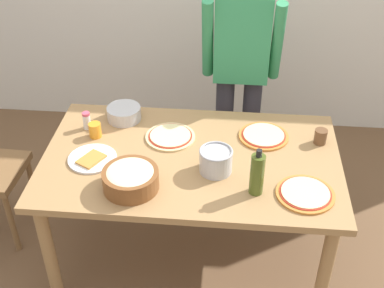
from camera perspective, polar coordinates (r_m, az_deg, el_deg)
name	(u,v)px	position (r m, az deg, el deg)	size (l,w,h in m)	color
ground	(191,254)	(3.27, -0.08, -12.12)	(8.00, 8.00, 0.00)	brown
dining_table	(191,170)	(2.81, -0.09, -2.93)	(1.60, 0.96, 0.76)	#A37A4C
person_cook	(241,65)	(3.29, 5.45, 8.78)	(0.49, 0.25, 1.62)	#2D2D38
pizza_raw_on_board	(170,136)	(2.90, -2.43, 0.84)	(0.28, 0.28, 0.02)	beige
pizza_cooked_on_tray	(264,136)	(2.93, 7.98, 0.92)	(0.28, 0.28, 0.02)	#C67A33
pizza_second_cooked	(305,194)	(2.57, 12.50, -5.41)	(0.29, 0.29, 0.02)	#C67A33
plate_with_slice	(92,159)	(2.78, -11.05, -1.62)	(0.26, 0.26, 0.02)	white
popcorn_bowl	(130,178)	(2.54, -6.86, -3.76)	(0.28, 0.28, 0.11)	brown
mixing_bowl_steel	(124,113)	(3.07, -7.58, 3.40)	(0.20, 0.20, 0.08)	#B7B7BC
olive_oil_bottle	(257,174)	(2.48, 7.26, -3.33)	(0.07, 0.07, 0.26)	#47561E
steel_pot	(216,160)	(2.62, 2.66, -1.84)	(0.17, 0.17, 0.13)	#B7B7BC
cup_orange	(95,130)	(2.94, -10.74, 1.54)	(0.07, 0.07, 0.09)	orange
cup_small_brown	(321,136)	(2.92, 14.12, 0.82)	(0.07, 0.07, 0.09)	brown
salt_shaker	(87,121)	(3.01, -11.65, 2.58)	(0.04, 0.04, 0.11)	white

